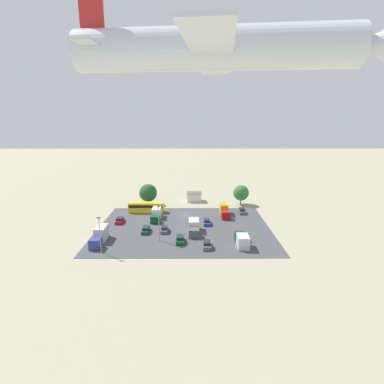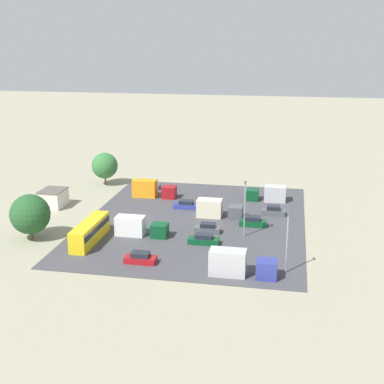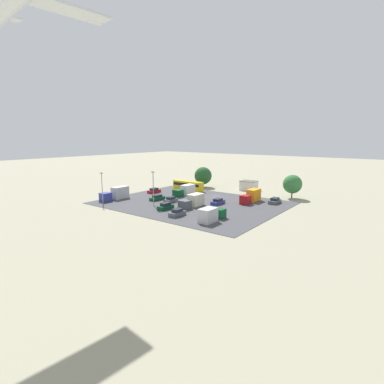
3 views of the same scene
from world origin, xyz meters
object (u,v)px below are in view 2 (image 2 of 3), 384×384
(parked_truck_2, at_px, (139,227))
(parked_car_2, at_px, (141,258))
(bus, at_px, (90,231))
(parked_car_1, at_px, (208,228))
(shed_building, at_px, (53,198))
(parked_car_3, at_px, (204,240))
(parked_truck_4, at_px, (217,209))
(parked_truck_3, at_px, (152,189))
(parked_truck_0, at_px, (239,264))
(parked_truck_1, at_px, (269,194))
(parked_car_5, at_px, (253,222))
(parked_car_4, at_px, (149,185))
(parked_car_0, at_px, (273,211))
(parked_car_6, at_px, (186,205))

(parked_truck_2, bearing_deg, parked_car_2, 17.63)
(bus, relative_size, parked_truck_2, 1.33)
(parked_car_1, xyz_separation_m, parked_truck_2, (3.33, -10.37, 0.73))
(shed_building, distance_m, parked_car_3, 32.73)
(shed_building, xyz_separation_m, parked_truck_4, (0.43, 30.18, -0.12))
(shed_building, relative_size, parked_truck_3, 0.62)
(parked_car_2, relative_size, parked_truck_0, 0.50)
(parked_truck_1, bearing_deg, shed_building, 105.58)
(parked_car_1, distance_m, parked_car_3, 4.88)
(parked_car_5, relative_size, parked_truck_4, 0.56)
(parked_truck_4, bearing_deg, parked_truck_2, -44.18)
(parked_car_4, relative_size, parked_truck_4, 0.58)
(parked_car_0, height_order, parked_truck_0, parked_truck_0)
(parked_truck_1, xyz_separation_m, parked_truck_4, (11.15, -8.26, 0.05))
(parked_car_4, bearing_deg, parked_truck_1, 80.53)
(parked_car_0, relative_size, parked_car_4, 0.90)
(parked_car_2, bearing_deg, parked_truck_0, 83.40)
(shed_building, height_order, parked_car_5, shed_building)
(parked_car_3, xyz_separation_m, parked_truck_4, (-12.57, 0.16, 0.76))
(shed_building, relative_size, parked_car_4, 1.16)
(parked_truck_2, height_order, parked_truck_4, parked_truck_4)
(parked_car_3, relative_size, parked_truck_1, 0.63)
(parked_truck_3, bearing_deg, parked_truck_2, 9.25)
(parked_car_2, bearing_deg, parked_car_6, 176.80)
(parked_car_1, bearing_deg, parked_truck_3, -141.31)
(shed_building, bearing_deg, parked_truck_0, 57.54)
(shed_building, xyz_separation_m, parked_truck_2, (11.46, 19.47, -0.15))
(parked_car_2, bearing_deg, parked_car_0, 144.59)
(parked_car_4, height_order, parked_truck_0, parked_truck_0)
(shed_building, relative_size, bus, 0.48)
(shed_building, bearing_deg, parked_car_5, 84.01)
(parked_car_1, bearing_deg, parked_car_0, 137.01)
(parked_car_1, height_order, parked_car_6, parked_car_1)
(bus, distance_m, parked_car_1, 18.32)
(parked_car_1, relative_size, parked_truck_0, 0.46)
(parked_truck_1, distance_m, parked_truck_2, 29.19)
(parked_car_6, bearing_deg, parked_car_5, 60.57)
(bus, xyz_separation_m, parked_truck_2, (-3.91, 6.43, -0.33))
(parked_truck_4, bearing_deg, shed_building, -90.82)
(parked_car_6, xyz_separation_m, parked_truck_0, (26.34, 12.23, 0.93))
(shed_building, height_order, parked_car_1, shed_building)
(parked_car_3, relative_size, parked_truck_2, 0.57)
(parked_truck_1, bearing_deg, parked_truck_4, 143.46)
(shed_building, bearing_deg, parked_car_2, 46.50)
(parked_truck_4, bearing_deg, parked_truck_0, 15.07)
(parked_car_0, distance_m, parked_truck_3, 24.45)
(parked_car_1, bearing_deg, parked_truck_2, -72.18)
(parked_truck_4, bearing_deg, parked_car_3, -0.71)
(parked_car_2, xyz_separation_m, parked_truck_0, (1.58, 13.62, 0.92))
(parked_car_0, distance_m, parked_car_1, 14.45)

